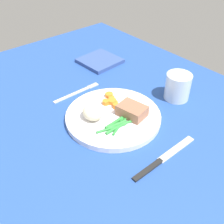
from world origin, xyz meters
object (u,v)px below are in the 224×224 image
Objects in this scene: meat_portion at (132,111)px; water_glass at (177,88)px; dinner_plate at (112,117)px; napkin at (100,61)px; fork at (77,93)px; knife at (163,159)px.

water_glass is (1.21, 17.80, 0.44)cm from meat_portion.
meat_portion is 17.85cm from water_glass.
napkin is (-28.76, 18.32, -0.13)cm from dinner_plate.
water_glass is at bearing 41.10° from fork.
meat_portion is at bearing 49.40° from dinner_plate.
knife is 51.35cm from napkin.
water_glass is (21.93, 22.22, 3.35)cm from fork.
meat_portion reaches higher than fork.
dinner_plate is 17.16cm from fork.
knife is (36.25, -0.03, -0.00)cm from fork.
water_glass is (-14.31, 22.25, 3.35)cm from knife.
knife is at bearing -4.33° from fork.
meat_portion is 16.41cm from knife.
dinner_plate reaches higher than napkin.
water_glass is (4.78, 21.97, 2.75)cm from dinner_plate.
dinner_plate is 3.53× the size of meat_portion.
meat_portion reaches higher than dinner_plate.
knife reaches higher than fork.
dinner_plate reaches higher than fork.
water_glass is 33.87cm from napkin.
water_glass is 0.61× the size of napkin.
knife is 2.52× the size of water_glass.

